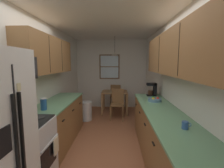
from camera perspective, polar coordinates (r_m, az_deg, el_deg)
name	(u,v)px	position (r m, az deg, el deg)	size (l,w,h in m)	color
ground_plane	(107,137)	(3.92, -1.83, -18.09)	(12.00, 12.00, 0.00)	#995B3D
wall_left	(46,82)	(3.90, -22.13, 0.80)	(0.10, 9.00, 2.55)	silver
wall_right	(169,82)	(3.72, 19.31, 0.64)	(0.10, 9.00, 2.55)	silver
wall_back	(111,74)	(6.20, -0.19, 3.58)	(4.40, 0.10, 2.55)	silver
ceiling_slab	(106,19)	(3.65, -2.01, 21.72)	(4.40, 9.00, 0.08)	white
stove_range	(26,153)	(2.66, -28.03, -20.67)	(0.66, 0.66, 1.10)	silver
microwave_over_range	(11,68)	(2.43, -31.99, 4.69)	(0.39, 0.61, 0.31)	black
counter_left	(59,121)	(3.72, -18.09, -12.38)	(0.64, 1.87, 0.90)	olive
upper_cabinets_left	(48,55)	(3.52, -21.45, 9.39)	(0.33, 1.95, 0.71)	olive
counter_right	(164,139)	(2.91, 17.72, -18.02)	(0.64, 3.20, 0.90)	olive
upper_cabinets_right	(178,52)	(2.64, 22.18, 10.23)	(0.33, 2.88, 0.68)	olive
dining_table	(115,95)	(5.48, 0.95, -3.97)	(0.85, 0.71, 0.74)	olive
dining_chair_near	(117,102)	(4.95, 1.92, -6.48)	(0.43, 0.43, 0.90)	brown
dining_chair_far	(116,95)	(6.05, 1.41, -3.92)	(0.45, 0.45, 0.90)	brown
pendant_light	(115,54)	(5.38, 0.98, 10.40)	(0.25, 0.25, 0.63)	black
back_window	(109,67)	(6.12, -0.89, 6.07)	(0.75, 0.05, 0.91)	brown
trash_bin	(86,111)	(4.93, -9.19, -9.33)	(0.36, 0.36, 0.55)	silver
storage_canister	(44,104)	(2.98, -22.93, -6.45)	(0.10, 0.10, 0.21)	#265999
dish_towel	(56,146)	(2.63, -19.05, -19.77)	(0.02, 0.16, 0.24)	beige
coffee_maker	(153,89)	(4.03, 14.13, -1.75)	(0.22, 0.18, 0.31)	black
mug_by_coffeemaker	(185,125)	(2.18, 24.36, -13.04)	(0.11, 0.08, 0.09)	#335999
fruit_bowl	(155,100)	(3.47, 14.75, -5.30)	(0.27, 0.27, 0.09)	#597F9E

